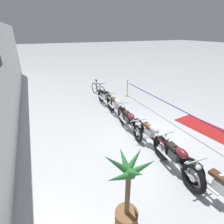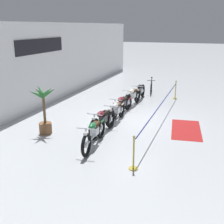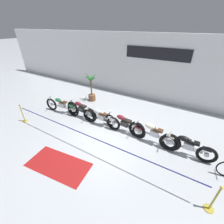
# 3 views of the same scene
# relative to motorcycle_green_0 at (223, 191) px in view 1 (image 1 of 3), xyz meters

# --- Properties ---
(ground_plane) EXTENTS (120.00, 120.00, 0.00)m
(ground_plane) POSITION_rel_motorcycle_green_0_xyz_m (3.37, -0.48, -0.49)
(ground_plane) COLOR #B2B7BC
(motorcycle_green_0) EXTENTS (2.41, 0.62, 0.97)m
(motorcycle_green_0) POSITION_rel_motorcycle_green_0_xyz_m (0.00, 0.00, 0.00)
(motorcycle_green_0) COLOR black
(motorcycle_green_0) RESTS_ON ground
(motorcycle_maroon_1) EXTENTS (2.20, 0.62, 0.98)m
(motorcycle_maroon_1) POSITION_rel_motorcycle_green_0_xyz_m (1.31, 0.21, -0.01)
(motorcycle_maroon_1) COLOR black
(motorcycle_maroon_1) RESTS_ON ground
(motorcycle_silver_2) EXTENTS (2.25, 0.62, 0.95)m
(motorcycle_silver_2) POSITION_rel_motorcycle_green_0_xyz_m (2.69, 0.11, -0.02)
(motorcycle_silver_2) COLOR black
(motorcycle_silver_2) RESTS_ON ground
(motorcycle_maroon_3) EXTENTS (2.31, 0.62, 0.91)m
(motorcycle_maroon_3) POSITION_rel_motorcycle_green_0_xyz_m (3.94, 0.27, -0.03)
(motorcycle_maroon_3) COLOR black
(motorcycle_maroon_3) RESTS_ON ground
(motorcycle_cream_4) EXTENTS (2.37, 0.62, 0.99)m
(motorcycle_cream_4) POSITION_rel_motorcycle_green_0_xyz_m (5.41, 0.17, -0.00)
(motorcycle_cream_4) COLOR black
(motorcycle_cream_4) RESTS_ON ground
(motorcycle_black_5) EXTENTS (2.16, 0.62, 0.95)m
(motorcycle_black_5) POSITION_rel_motorcycle_green_0_xyz_m (6.79, 0.13, -0.02)
(motorcycle_black_5) COLOR black
(motorcycle_black_5) RESTS_ON ground
(bicycle) EXTENTS (1.71, 0.48, 0.96)m
(bicycle) POSITION_rel_motorcycle_green_0_xyz_m (8.67, -0.11, -0.11)
(bicycle) COLOR black
(bicycle) RESTS_ON ground
(potted_palm_left_of_row) EXTENTS (1.02, 0.97, 1.94)m
(potted_palm_left_of_row) POSITION_rel_motorcycle_green_0_xyz_m (0.48, 2.27, 0.39)
(potted_palm_left_of_row) COLOR brown
(potted_palm_left_of_row) RESTS_ON ground
(stanchion_far_left) EXTENTS (8.79, 0.28, 1.05)m
(stanchion_far_left) POSITION_rel_motorcycle_green_0_xyz_m (1.96, -1.72, 0.23)
(stanchion_far_left) COLOR gold
(stanchion_far_left) RESTS_ON ground
(stanchion_mid_left) EXTENTS (0.28, 0.28, 1.05)m
(stanchion_mid_left) POSITION_rel_motorcycle_green_0_xyz_m (7.73, -1.72, -0.13)
(stanchion_mid_left) COLOR gold
(stanchion_mid_left) RESTS_ON ground
(floor_banner) EXTENTS (2.53, 1.44, 0.01)m
(floor_banner) POSITION_rel_motorcycle_green_0_xyz_m (2.77, -2.85, -0.48)
(floor_banner) COLOR maroon
(floor_banner) RESTS_ON ground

